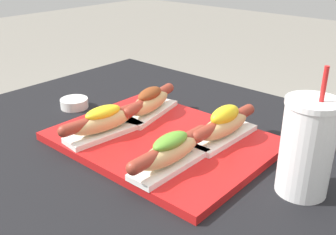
% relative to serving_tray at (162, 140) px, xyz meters
% --- Properties ---
extents(serving_tray, '(0.46, 0.35, 0.02)m').
position_rel_serving_tray_xyz_m(serving_tray, '(0.00, 0.00, 0.00)').
color(serving_tray, red).
rests_on(serving_tray, patio_table).
extents(hot_dog_0, '(0.08, 0.22, 0.07)m').
position_rel_serving_tray_xyz_m(hot_dog_0, '(-0.10, -0.08, 0.04)').
color(hot_dog_0, white).
rests_on(hot_dog_0, serving_tray).
extents(hot_dog_1, '(0.06, 0.22, 0.07)m').
position_rel_serving_tray_xyz_m(hot_dog_1, '(0.10, -0.09, 0.04)').
color(hot_dog_1, white).
rests_on(hot_dog_1, serving_tray).
extents(hot_dog_2, '(0.10, 0.22, 0.07)m').
position_rel_serving_tray_xyz_m(hot_dog_2, '(-0.11, 0.07, 0.04)').
color(hot_dog_2, white).
rests_on(hot_dog_2, serving_tray).
extents(hot_dog_3, '(0.06, 0.22, 0.08)m').
position_rel_serving_tray_xyz_m(hot_dog_3, '(0.11, 0.08, 0.04)').
color(hot_dog_3, white).
rests_on(hot_dog_3, serving_tray).
extents(sauce_bowl, '(0.08, 0.08, 0.03)m').
position_rel_serving_tray_xyz_m(sauce_bowl, '(-0.33, 0.00, 0.01)').
color(sauce_bowl, white).
rests_on(sauce_bowl, patio_table).
extents(drink_cup, '(0.09, 0.09, 0.24)m').
position_rel_serving_tray_xyz_m(drink_cup, '(0.31, 0.03, 0.08)').
color(drink_cup, white).
rests_on(drink_cup, patio_table).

